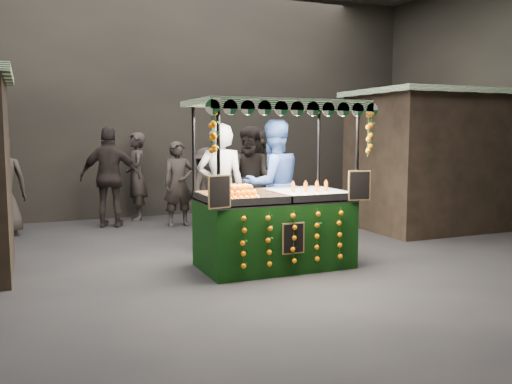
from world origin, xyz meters
name	(u,v)px	position (x,y,z in m)	size (l,w,h in m)	color
ground	(251,266)	(0.00, 0.00, 0.00)	(12.00, 12.00, 0.00)	black
market_hall	(251,12)	(0.00, 0.00, 3.38)	(12.10, 10.10, 5.05)	black
neighbour_stall_right	(434,159)	(4.40, 1.50, 1.31)	(3.00, 2.20, 2.60)	black
juice_stall	(276,217)	(0.28, -0.19, 0.69)	(2.31, 1.36, 2.23)	black
vendor_grey	(221,189)	(-0.10, 0.96, 0.98)	(0.83, 0.68, 1.95)	gray
vendor_blue	(273,185)	(0.72, 0.86, 1.01)	(1.03, 0.84, 2.01)	navy
shopper_0	(179,184)	(-0.08, 3.51, 0.83)	(0.61, 0.41, 1.65)	#2A2622
shopper_1	(253,179)	(1.03, 2.42, 0.97)	(1.18, 1.11, 1.93)	black
shopper_2	(110,177)	(-1.31, 3.91, 0.97)	(1.23, 0.78, 1.94)	black
shopper_3	(206,188)	(0.33, 3.03, 0.77)	(1.05, 1.14, 1.54)	black
shopper_5	(256,174)	(1.64, 3.70, 0.96)	(1.04, 1.86, 1.92)	#2B2823
shopper_6	(136,176)	(-0.69, 4.60, 0.91)	(0.47, 0.69, 1.83)	#2B2423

